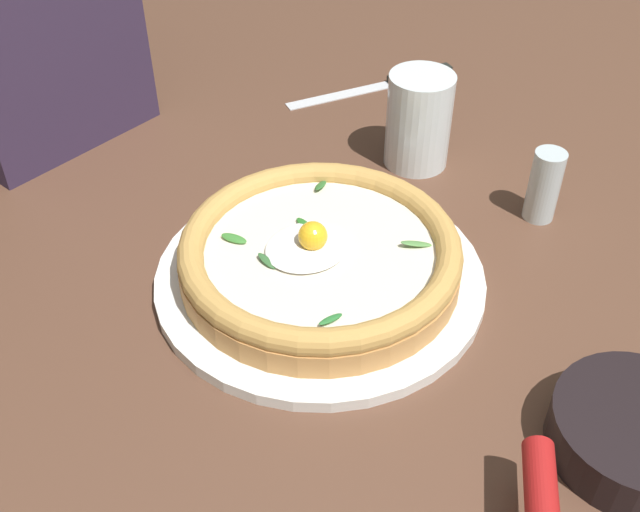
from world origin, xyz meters
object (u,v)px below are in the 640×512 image
object	(u,v)px
side_bowl	(637,433)
pepper_shaker	(544,186)
table_knife	(396,81)
drinking_glass	(418,127)
pizza	(320,255)

from	to	relation	value
side_bowl	pepper_shaker	size ratio (longest dim) A/B	1.66
table_knife	drinking_glass	xyz separation A→B (m)	(-0.11, -0.15, 0.04)
pizza	drinking_glass	distance (m)	0.23
table_knife	drinking_glass	distance (m)	0.19
pepper_shaker	side_bowl	bearing A→B (deg)	-125.47
drinking_glass	pepper_shaker	size ratio (longest dim) A/B	1.38
pizza	pepper_shaker	xyz separation A→B (m)	(0.24, -0.06, 0.01)
side_bowl	drinking_glass	xyz separation A→B (m)	(0.13, 0.39, 0.03)
pizza	table_knife	world-z (taller)	pizza
pizza	side_bowl	size ratio (longest dim) A/B	2.00
table_knife	side_bowl	bearing A→B (deg)	-113.99
side_bowl	drinking_glass	size ratio (longest dim) A/B	1.20
table_knife	pepper_shaker	world-z (taller)	pepper_shaker
side_bowl	drinking_glass	distance (m)	0.41
side_bowl	pizza	bearing A→B (deg)	104.54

